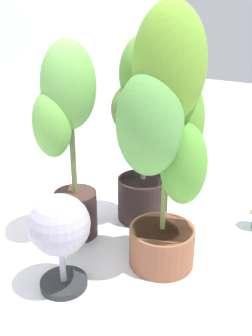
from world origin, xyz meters
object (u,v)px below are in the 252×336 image
at_px(potted_plant_back_left, 68,129).
at_px(floor_fan, 60,229).
at_px(potted_plant_center, 142,128).
at_px(potted_plant_front_left, 167,133).

height_order(potted_plant_back_left, floor_fan, potted_plant_back_left).
bearing_deg(floor_fan, potted_plant_center, 140.31).
distance_m(potted_plant_center, floor_fan, 0.63).
bearing_deg(floor_fan, potted_plant_back_left, 172.59).
bearing_deg(potted_plant_center, potted_plant_back_left, 150.78).
bearing_deg(potted_plant_front_left, floor_fan, 143.49).
xyz_separation_m(potted_plant_center, potted_plant_front_left, (-0.27, -0.27, 0.10)).
height_order(potted_plant_front_left, floor_fan, potted_plant_front_left).
bearing_deg(potted_plant_back_left, potted_plant_front_left, -85.11).
relative_size(potted_plant_back_left, potted_plant_front_left, 0.87).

